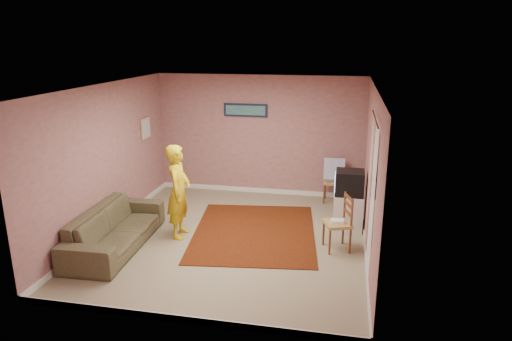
% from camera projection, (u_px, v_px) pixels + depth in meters
% --- Properties ---
extents(ground, '(5.00, 5.00, 0.00)m').
position_uv_depth(ground, '(232.00, 238.00, 7.90)').
color(ground, gray).
rests_on(ground, ground).
extents(wall_back, '(4.50, 0.02, 2.60)m').
position_uv_depth(wall_back, '(260.00, 136.00, 9.89)').
color(wall_back, '#AF7973').
rests_on(wall_back, ground).
extents(wall_front, '(4.50, 0.02, 2.60)m').
position_uv_depth(wall_front, '(177.00, 224.00, 5.18)').
color(wall_front, '#AF7973').
rests_on(wall_front, ground).
extents(wall_left, '(0.02, 5.00, 2.60)m').
position_uv_depth(wall_left, '(106.00, 159.00, 7.96)').
color(wall_left, '#AF7973').
rests_on(wall_left, ground).
extents(wall_right, '(0.02, 5.00, 2.60)m').
position_uv_depth(wall_right, '(371.00, 174.00, 7.11)').
color(wall_right, '#AF7973').
rests_on(wall_right, ground).
extents(ceiling, '(4.50, 5.00, 0.02)m').
position_uv_depth(ceiling, '(230.00, 87.00, 7.17)').
color(ceiling, white).
rests_on(ceiling, wall_back).
extents(baseboard_back, '(4.50, 0.02, 0.10)m').
position_uv_depth(baseboard_back, '(259.00, 190.00, 10.23)').
color(baseboard_back, white).
rests_on(baseboard_back, ground).
extents(baseboard_front, '(4.50, 0.02, 0.10)m').
position_uv_depth(baseboard_front, '(182.00, 319.00, 5.54)').
color(baseboard_front, white).
rests_on(baseboard_front, ground).
extents(baseboard_left, '(0.02, 5.00, 0.10)m').
position_uv_depth(baseboard_left, '(113.00, 225.00, 8.30)').
color(baseboard_left, white).
rests_on(baseboard_left, ground).
extents(baseboard_right, '(0.02, 5.00, 0.10)m').
position_uv_depth(baseboard_right, '(365.00, 247.00, 7.46)').
color(baseboard_right, white).
rests_on(baseboard_right, ground).
extents(window, '(0.01, 1.10, 1.50)m').
position_uv_depth(window, '(374.00, 181.00, 6.22)').
color(window, black).
rests_on(window, wall_right).
extents(curtain_sheer, '(0.01, 0.75, 2.10)m').
position_uv_depth(curtain_sheer, '(372.00, 199.00, 6.14)').
color(curtain_sheer, white).
rests_on(curtain_sheer, wall_right).
extents(curtain_floral, '(0.01, 0.35, 2.10)m').
position_uv_depth(curtain_floral, '(369.00, 183.00, 6.80)').
color(curtain_floral, beige).
rests_on(curtain_floral, wall_right).
extents(curtain_rod, '(0.02, 1.40, 0.02)m').
position_uv_depth(curtain_rod, '(375.00, 118.00, 5.99)').
color(curtain_rod, brown).
rests_on(curtain_rod, wall_right).
extents(picture_back, '(0.95, 0.04, 0.28)m').
position_uv_depth(picture_back, '(246.00, 110.00, 9.76)').
color(picture_back, '#131A34').
rests_on(picture_back, wall_back).
extents(picture_left, '(0.04, 0.38, 0.42)m').
position_uv_depth(picture_left, '(146.00, 128.00, 9.39)').
color(picture_left, '#D1B48F').
rests_on(picture_left, wall_left).
extents(area_rug, '(2.43, 2.89, 0.01)m').
position_uv_depth(area_rug, '(254.00, 232.00, 8.13)').
color(area_rug, black).
rests_on(area_rug, ground).
extents(tv_cabinet, '(0.52, 0.47, 0.66)m').
position_uv_depth(tv_cabinet, '(348.00, 212.00, 8.20)').
color(tv_cabinet, silver).
rests_on(tv_cabinet, ground).
extents(crt_tv, '(0.51, 0.45, 0.43)m').
position_uv_depth(crt_tv, '(349.00, 183.00, 8.05)').
color(crt_tv, black).
rests_on(crt_tv, tv_cabinet).
extents(chair_a, '(0.42, 0.41, 0.49)m').
position_uv_depth(chair_a, '(334.00, 177.00, 9.51)').
color(chair_a, tan).
rests_on(chair_a, ground).
extents(dvd_player, '(0.37, 0.29, 0.06)m').
position_uv_depth(dvd_player, '(334.00, 180.00, 9.53)').
color(dvd_player, '#A9A9AE').
rests_on(dvd_player, chair_a).
extents(blue_throw, '(0.43, 0.05, 0.45)m').
position_uv_depth(blue_throw, '(334.00, 169.00, 9.46)').
color(blue_throw, '#8CB2E6').
rests_on(blue_throw, chair_a).
extents(chair_b, '(0.51, 0.52, 0.50)m').
position_uv_depth(chair_b, '(338.00, 217.00, 7.34)').
color(chair_b, tan).
rests_on(chair_b, ground).
extents(game_console, '(0.22, 0.18, 0.04)m').
position_uv_depth(game_console, '(337.00, 221.00, 7.36)').
color(game_console, white).
rests_on(game_console, chair_b).
extents(sofa, '(0.98, 2.29, 0.66)m').
position_uv_depth(sofa, '(115.00, 228.00, 7.49)').
color(sofa, brown).
rests_on(sofa, ground).
extents(person, '(0.44, 0.63, 1.63)m').
position_uv_depth(person, '(179.00, 191.00, 7.78)').
color(person, gold).
rests_on(person, ground).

